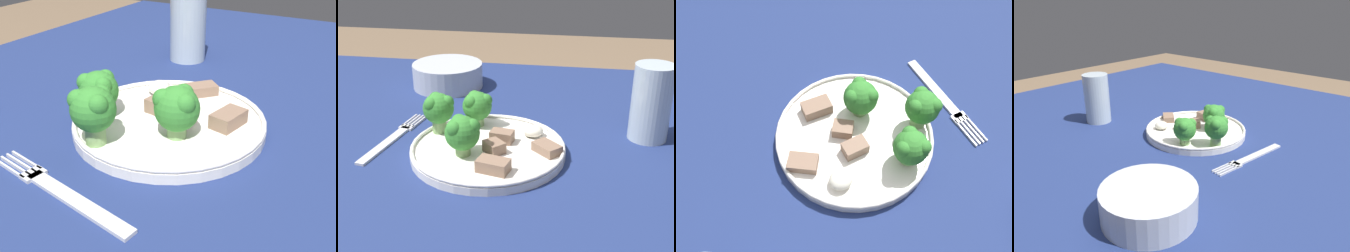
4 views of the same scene
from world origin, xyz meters
TOP-DOWN VIEW (x-y plane):
  - table at (0.00, 0.00)m, footprint 1.34×1.04m
  - dinner_plate at (-0.00, 0.05)m, footprint 0.24×0.24m
  - fork at (-0.16, 0.07)m, footprint 0.05×0.19m
  - cream_bowl at (-0.15, 0.34)m, footprint 0.15×0.15m
  - drinking_glass at (0.25, 0.15)m, footprint 0.06×0.06m
  - broccoli_floret_near_rim_left at (-0.09, 0.09)m, footprint 0.05×0.05m
  - broccoli_floret_center_left at (-0.03, 0.02)m, footprint 0.05×0.05m
  - broccoli_floret_back_left at (-0.03, 0.13)m, footprint 0.05×0.05m
  - meat_slice_front_slice at (0.02, 0.07)m, footprint 0.04×0.03m
  - meat_slice_middle_slice at (0.01, 0.03)m, footprint 0.04×0.04m
  - meat_slice_rear_slice at (0.02, -0.02)m, footprint 0.05×0.04m
  - meat_slice_edge_slice at (0.09, 0.05)m, footprint 0.05×0.05m
  - sauce_dollop at (0.06, 0.10)m, footprint 0.03×0.03m

SIDE VIEW (x-z plane):
  - table at x=0.00m, z-range 0.29..1.05m
  - fork at x=-0.16m, z-range 0.76..0.76m
  - dinner_plate at x=0.00m, z-range 0.76..0.78m
  - meat_slice_edge_slice at x=0.09m, z-range 0.77..0.78m
  - meat_slice_middle_slice at x=0.01m, z-range 0.77..0.79m
  - meat_slice_rear_slice at x=0.02m, z-range 0.77..0.79m
  - sauce_dollop at x=0.06m, z-range 0.77..0.79m
  - meat_slice_front_slice at x=0.02m, z-range 0.77..0.79m
  - cream_bowl at x=-0.15m, z-range 0.76..0.81m
  - broccoli_floret_back_left at x=-0.03m, z-range 0.78..0.84m
  - broccoli_floret_center_left at x=-0.03m, z-range 0.78..0.84m
  - broccoli_floret_near_rim_left at x=-0.09m, z-range 0.78..0.85m
  - drinking_glass at x=0.25m, z-range 0.75..0.88m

